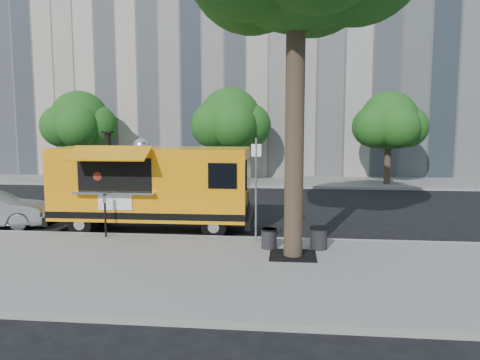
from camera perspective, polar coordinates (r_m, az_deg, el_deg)
The scene contains 15 objects.
ground at distance 15.27m, azimuth -3.49°, elevation -6.55°, with size 120.00×120.00×0.00m, color black.
sidewalk at distance 11.46m, azimuth -6.85°, elevation -10.77°, with size 60.00×6.00×0.15m, color gray.
curb at distance 14.36m, azimuth -4.11°, elevation -7.11°, with size 60.00×0.14×0.16m, color #999993.
far_sidewalk at distance 28.46m, azimuth 1.00°, elevation -0.14°, with size 60.00×5.00×0.15m, color gray.
building_left at distance 39.04m, azimuth -10.26°, elevation 19.26°, with size 22.00×14.00×24.00m, color #B2A394.
building_mid at distance 39.37m, azimuth 20.77°, elevation 15.86°, with size 20.00×14.00×20.00m, color gray.
tree_well at distance 12.32m, azimuth 6.46°, elevation -9.12°, with size 1.20×1.20×0.02m, color black.
far_tree_a at distance 29.69m, azimuth -18.96°, elevation 6.94°, with size 3.42×3.42×5.36m.
far_tree_b at distance 27.57m, azimuth -1.22°, elevation 7.46°, with size 3.60×3.60×5.50m.
far_tree_c at distance 27.60m, azimuth 17.71°, elevation 6.90°, with size 3.24×3.24×5.21m.
sign_post at distance 13.23m, azimuth 1.97°, elevation -0.47°, with size 0.28×0.06×3.00m.
parking_meter at distance 14.60m, azimuth -16.13°, elevation -3.49°, with size 0.11×0.11×1.33m.
food_truck at distance 15.61m, azimuth -10.80°, elevation -0.62°, with size 6.67×3.12×3.27m.
trash_bin_left at distance 12.99m, azimuth 9.59°, elevation -6.90°, with size 0.50×0.50×0.60m.
trash_bin_right at distance 12.88m, azimuth 3.56°, elevation -7.05°, with size 0.45×0.45×0.55m.
Camera 1 is at (2.48, -14.64, 3.53)m, focal length 35.00 mm.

